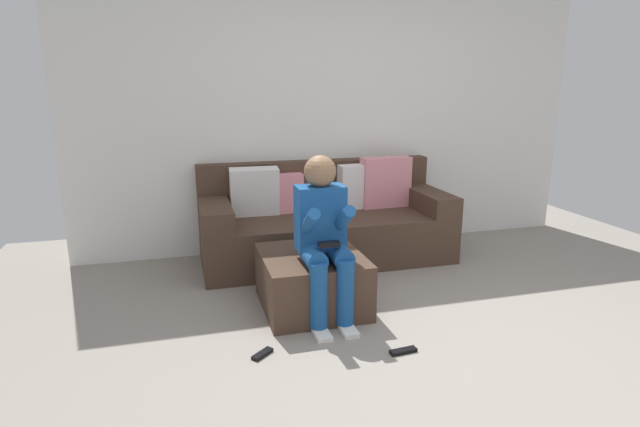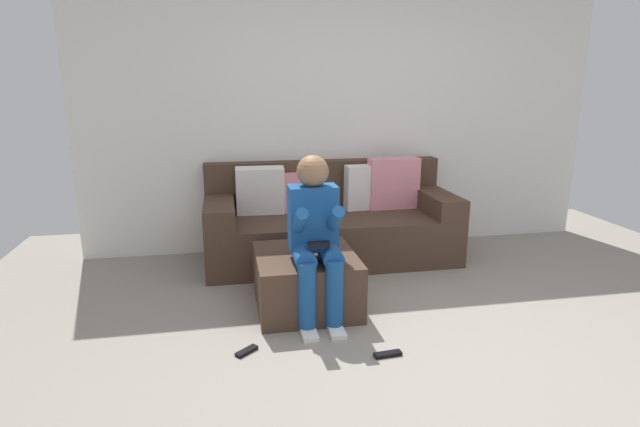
{
  "view_description": "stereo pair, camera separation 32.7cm",
  "coord_description": "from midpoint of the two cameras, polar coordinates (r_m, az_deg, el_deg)",
  "views": [
    {
      "loc": [
        -1.49,
        -2.35,
        1.57
      ],
      "look_at": [
        -0.43,
        1.44,
        0.57
      ],
      "focal_mm": 28.59,
      "sensor_mm": 36.0,
      "label": 1
    },
    {
      "loc": [
        -1.17,
        -2.43,
        1.57
      ],
      "look_at": [
        -0.43,
        1.44,
        0.57
      ],
      "focal_mm": 28.59,
      "sensor_mm": 36.0,
      "label": 2
    }
  ],
  "objects": [
    {
      "name": "ground_plane",
      "position": [
        3.15,
        16.47,
        -16.22
      ],
      "size": [
        6.46,
        6.46,
        0.0
      ],
      "primitive_type": "plane",
      "color": "gray"
    },
    {
      "name": "couch_sectional",
      "position": [
        4.67,
        3.21,
        -1.15
      ],
      "size": [
        2.23,
        0.88,
        0.9
      ],
      "color": "#473326",
      "rests_on": "ground_plane"
    },
    {
      "name": "person_seated",
      "position": [
        3.39,
        2.23,
        -2.23
      ],
      "size": [
        0.33,
        0.56,
        1.12
      ],
      "color": "#194C8C",
      "rests_on": "ground_plane"
    },
    {
      "name": "ottoman",
      "position": [
        3.69,
        0.96,
        -7.52
      ],
      "size": [
        0.7,
        0.76,
        0.4
      ],
      "primitive_type": "cube",
      "color": "#473326",
      "rests_on": "ground_plane"
    },
    {
      "name": "remote_by_storage_bin",
      "position": [
        3.18,
        -5.21,
        -15.15
      ],
      "size": [
        0.15,
        0.13,
        0.02
      ],
      "primitive_type": "cube",
      "rotation": [
        0.0,
        0.0,
        0.7
      ],
      "color": "black",
      "rests_on": "ground_plane"
    },
    {
      "name": "wall_back",
      "position": [
        4.97,
        4.83,
        11.28
      ],
      "size": [
        4.97,
        0.1,
        2.62
      ],
      "primitive_type": "cube",
      "color": "silver",
      "rests_on": "ground_plane"
    },
    {
      "name": "remote_near_ottoman",
      "position": [
        3.19,
        10.63,
        -15.28
      ],
      "size": [
        0.17,
        0.07,
        0.02
      ],
      "primitive_type": "cube",
      "rotation": [
        0.0,
        0.0,
        0.09
      ],
      "color": "black",
      "rests_on": "ground_plane"
    }
  ]
}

